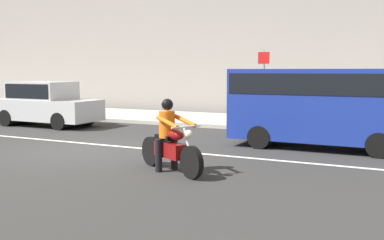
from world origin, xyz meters
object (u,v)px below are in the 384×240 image
at_px(parked_sedan_silver, 45,103).
at_px(street_sign_post, 264,80).
at_px(motorcycle_with_rider_orange_stripe, 170,142).
at_px(parked_van_cobalt_blue, 323,102).

distance_m(parked_sedan_silver, street_sign_post, 8.52).
xyz_separation_m(motorcycle_with_rider_orange_stripe, parked_sedan_silver, (-8.33, 4.98, 0.24)).
height_order(parked_van_cobalt_blue, parked_sedan_silver, parked_van_cobalt_blue).
bearing_deg(parked_sedan_silver, parked_van_cobalt_blue, -2.70).
relative_size(motorcycle_with_rider_orange_stripe, street_sign_post, 0.74).
xyz_separation_m(parked_van_cobalt_blue, street_sign_post, (-2.88, 3.79, 0.51)).
distance_m(motorcycle_with_rider_orange_stripe, street_sign_post, 8.36).
bearing_deg(parked_sedan_silver, motorcycle_with_rider_orange_stripe, -30.88).
height_order(motorcycle_with_rider_orange_stripe, parked_sedan_silver, parked_sedan_silver).
relative_size(parked_van_cobalt_blue, parked_sedan_silver, 1.15).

